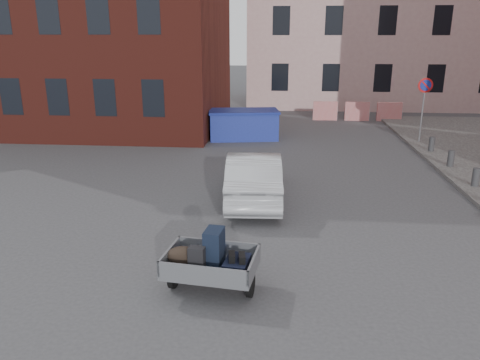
# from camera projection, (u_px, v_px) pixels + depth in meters

# --- Properties ---
(ground) EXTENTS (120.00, 120.00, 0.00)m
(ground) POSITION_uv_depth(u_px,v_px,m) (272.00, 227.00, 11.35)
(ground) COLOR #38383A
(ground) RESTS_ON ground
(no_parking_sign) EXTENTS (0.60, 0.09, 2.65)m
(no_parking_sign) POSITION_uv_depth(u_px,v_px,m) (424.00, 96.00, 19.24)
(no_parking_sign) COLOR gray
(no_parking_sign) RESTS_ON sidewalk
(bollards) EXTENTS (0.22, 9.02, 0.55)m
(bollards) POSITION_uv_depth(u_px,v_px,m) (476.00, 177.00, 13.95)
(bollards) COLOR #3A3A3D
(bollards) RESTS_ON sidewalk
(barriers) EXTENTS (4.70, 0.18, 1.00)m
(barriers) POSITION_uv_depth(u_px,v_px,m) (357.00, 111.00, 25.09)
(barriers) COLOR red
(barriers) RESTS_ON ground
(trailer) EXTENTS (1.73, 1.89, 1.20)m
(trailer) POSITION_uv_depth(u_px,v_px,m) (210.00, 261.00, 8.34)
(trailer) COLOR black
(trailer) RESTS_ON ground
(dumpster) EXTENTS (3.26, 2.05, 1.28)m
(dumpster) POSITION_uv_depth(u_px,v_px,m) (243.00, 124.00, 20.71)
(dumpster) COLOR #21319D
(dumpster) RESTS_ON ground
(silver_car) EXTENTS (1.69, 4.25, 1.37)m
(silver_car) POSITION_uv_depth(u_px,v_px,m) (254.00, 176.00, 13.04)
(silver_car) COLOR #A7AAAE
(silver_car) RESTS_ON ground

